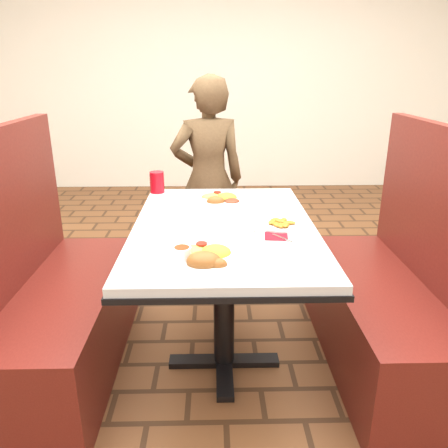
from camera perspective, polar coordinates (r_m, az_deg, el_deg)
The scene contains 14 objects.
dining_table at distance 1.99m, azimuth -0.00°, elevation -2.61°, with size 0.81×1.21×0.75m.
booth_bench_left at distance 2.26m, azimuth -21.03°, elevation -10.25°, with size 0.47×1.20×1.17m.
booth_bench_right at distance 2.29m, azimuth 20.70°, elevation -9.78°, with size 0.47×1.20×1.17m.
diner_person at distance 2.99m, azimuth -2.09°, elevation 5.77°, with size 0.50×0.33×1.37m, color brown.
near_dinner_plate at distance 1.57m, azimuth -2.45°, elevation -3.88°, with size 0.28×0.28×0.09m.
far_dinner_plate at distance 2.27m, azimuth -0.37°, elevation 3.48°, with size 0.27×0.27×0.07m.
plantain_plate at distance 1.93m, azimuth 7.30°, elevation -0.04°, with size 0.18×0.18×0.03m.
maroon_napkin at distance 1.82m, azimuth 6.83°, elevation -1.60°, with size 0.10×0.10×0.00m, color maroon.
spoon_utensil at distance 1.80m, azimuth 7.65°, elevation -1.84°, with size 0.01×0.11×0.00m, color silver.
red_tumbler at distance 2.46m, azimuth -8.74°, elevation 5.42°, with size 0.08×0.08×0.12m, color red.
paper_napkin at distance 1.54m, azimuth 10.32°, elevation -5.77°, with size 0.21×0.15×0.01m, color white.
knife_utensil at distance 1.62m, azimuth -2.17°, elevation -3.86°, with size 0.01×0.17×0.00m, color silver.
fork_utensil at distance 1.57m, azimuth -2.33°, elevation -4.79°, with size 0.01×0.14×0.00m, color silver.
lettuce_shreds at distance 2.01m, azimuth 1.10°, elevation 0.62°, with size 0.28×0.32×0.00m, color #9CC24D, non-canonical shape.
Camera 1 is at (-0.04, -1.84, 1.41)m, focal length 35.00 mm.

